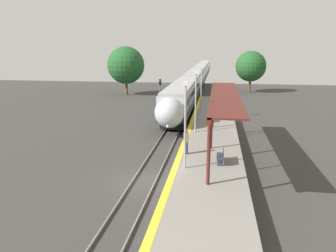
# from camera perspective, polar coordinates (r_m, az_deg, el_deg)

# --- Properties ---
(ground_plane) EXTENTS (120.00, 120.00, 0.00)m
(ground_plane) POSITION_cam_1_polar(r_m,az_deg,el_deg) (20.93, -4.19, -9.76)
(ground_plane) COLOR #383533
(rail_left) EXTENTS (0.08, 90.00, 0.15)m
(rail_left) POSITION_cam_1_polar(r_m,az_deg,el_deg) (21.06, -6.13, -9.42)
(rail_left) COLOR slate
(rail_left) RESTS_ON ground_plane
(rail_right) EXTENTS (0.08, 90.00, 0.15)m
(rail_right) POSITION_cam_1_polar(r_m,az_deg,el_deg) (20.76, -2.22, -9.70)
(rail_right) COLOR slate
(rail_right) RESTS_ON ground_plane
(train) EXTENTS (2.92, 90.98, 3.95)m
(train) POSITION_cam_1_polar(r_m,az_deg,el_deg) (73.96, 5.28, 8.77)
(train) COLOR black
(train) RESTS_ON ground_plane
(platform_right) EXTENTS (4.54, 64.00, 0.92)m
(platform_right) POSITION_cam_1_polar(r_m,az_deg,el_deg) (20.29, 6.92, -9.19)
(platform_right) COLOR gray
(platform_right) RESTS_ON ground_plane
(platform_bench) EXTENTS (0.44, 1.62, 0.89)m
(platform_bench) POSITION_cam_1_polar(r_m,az_deg,el_deg) (21.66, 9.28, -5.15)
(platform_bench) COLOR #2D333D
(platform_bench) RESTS_ON platform_right
(person_waiting) EXTENTS (0.36, 0.23, 1.79)m
(person_waiting) POSITION_cam_1_polar(r_m,az_deg,el_deg) (23.03, 3.17, -2.65)
(person_waiting) COLOR navy
(person_waiting) RESTS_ON platform_right
(railway_signal) EXTENTS (0.28, 0.28, 4.53)m
(railway_signal) POSITION_cam_1_polar(r_m,az_deg,el_deg) (40.43, -1.37, 5.67)
(railway_signal) COLOR #59595E
(railway_signal) RESTS_ON ground_plane
(lamppost_near) EXTENTS (0.36, 0.20, 5.39)m
(lamppost_near) POSITION_cam_1_polar(r_m,az_deg,el_deg) (19.77, 3.02, 1.07)
(lamppost_near) COLOR #9E9EA3
(lamppost_near) RESTS_ON platform_right
(lamppost_mid) EXTENTS (0.36, 0.20, 5.39)m
(lamppost_mid) POSITION_cam_1_polar(r_m,az_deg,el_deg) (28.81, 4.85, 4.96)
(lamppost_mid) COLOR #9E9EA3
(lamppost_mid) RESTS_ON platform_right
(lamppost_far) EXTENTS (0.36, 0.20, 5.39)m
(lamppost_far) POSITION_cam_1_polar(r_m,az_deg,el_deg) (37.93, 5.81, 6.98)
(lamppost_far) COLOR #9E9EA3
(lamppost_far) RESTS_ON platform_right
(station_canopy) EXTENTS (2.02, 16.45, 4.07)m
(station_canopy) POSITION_cam_1_polar(r_m,az_deg,el_deg) (23.91, 9.09, 4.80)
(station_canopy) COLOR #511E19
(station_canopy) RESTS_ON platform_right
(background_tree_left) EXTENTS (6.58, 6.58, 8.53)m
(background_tree_left) POSITION_cam_1_polar(r_m,az_deg,el_deg) (59.43, -7.35, 10.45)
(background_tree_left) COLOR brown
(background_tree_left) RESTS_ON ground_plane
(background_tree_right) EXTENTS (5.67, 5.67, 7.72)m
(background_tree_right) POSITION_cam_1_polar(r_m,az_deg,el_deg) (64.06, 14.22, 10.04)
(background_tree_right) COLOR brown
(background_tree_right) RESTS_ON ground_plane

